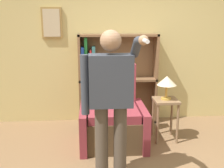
{
  "coord_description": "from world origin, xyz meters",
  "views": [
    {
      "loc": [
        -0.66,
        -2.65,
        1.81
      ],
      "look_at": [
        -0.42,
        0.54,
        1.03
      ],
      "focal_mm": 42.0,
      "sensor_mm": 36.0,
      "label": 1
    }
  ],
  "objects_px": {
    "side_table": "(165,109)",
    "table_lamp": "(167,82)",
    "person_standing": "(111,96)",
    "armchair": "(113,119)",
    "bookcase": "(109,80)"
  },
  "relations": [
    {
      "from": "bookcase",
      "to": "table_lamp",
      "type": "relative_size",
      "value": 4.42
    },
    {
      "from": "side_table",
      "to": "person_standing",
      "type": "bearing_deg",
      "value": -133.15
    },
    {
      "from": "person_standing",
      "to": "side_table",
      "type": "height_order",
      "value": "person_standing"
    },
    {
      "from": "armchair",
      "to": "person_standing",
      "type": "relative_size",
      "value": 0.67
    },
    {
      "from": "person_standing",
      "to": "table_lamp",
      "type": "bearing_deg",
      "value": 46.85
    },
    {
      "from": "side_table",
      "to": "table_lamp",
      "type": "bearing_deg",
      "value": -90.0
    },
    {
      "from": "bookcase",
      "to": "armchair",
      "type": "height_order",
      "value": "bookcase"
    },
    {
      "from": "armchair",
      "to": "side_table",
      "type": "height_order",
      "value": "armchair"
    },
    {
      "from": "person_standing",
      "to": "armchair",
      "type": "bearing_deg",
      "value": 84.3
    },
    {
      "from": "person_standing",
      "to": "table_lamp",
      "type": "height_order",
      "value": "person_standing"
    },
    {
      "from": "table_lamp",
      "to": "side_table",
      "type": "bearing_deg",
      "value": 90.0
    },
    {
      "from": "bookcase",
      "to": "person_standing",
      "type": "height_order",
      "value": "person_standing"
    },
    {
      "from": "armchair",
      "to": "table_lamp",
      "type": "bearing_deg",
      "value": 2.16
    },
    {
      "from": "armchair",
      "to": "person_standing",
      "type": "distance_m",
      "value": 1.14
    },
    {
      "from": "bookcase",
      "to": "side_table",
      "type": "height_order",
      "value": "bookcase"
    }
  ]
}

